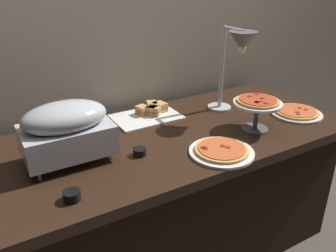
{
  "coord_description": "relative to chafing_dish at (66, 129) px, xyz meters",
  "views": [
    {
      "loc": [
        -0.84,
        -1.37,
        1.54
      ],
      "look_at": [
        -0.03,
        0.0,
        0.81
      ],
      "focal_mm": 37.24,
      "sensor_mm": 36.0,
      "label": 1
    }
  ],
  "objects": [
    {
      "name": "ground_plane",
      "position": [
        0.53,
        -0.0,
        -0.91
      ],
      "size": [
        8.0,
        8.0,
        0.0
      ],
      "primitive_type": "plane",
      "color": "#4C443D"
    },
    {
      "name": "back_wall",
      "position": [
        0.53,
        0.5,
        0.29
      ],
      "size": [
        4.4,
        0.04,
        2.4
      ],
      "primitive_type": "cube",
      "color": "#B7A893",
      "rests_on": "ground_plane"
    },
    {
      "name": "buffet_table",
      "position": [
        0.53,
        -0.0,
        -0.53
      ],
      "size": [
        1.9,
        0.84,
        0.76
      ],
      "color": "black",
      "rests_on": "ground_plane"
    },
    {
      "name": "chafing_dish",
      "position": [
        0.0,
        0.0,
        0.0
      ],
      "size": [
        0.38,
        0.24,
        0.27
      ],
      "color": "#B7BABF",
      "rests_on": "buffet_table"
    },
    {
      "name": "heat_lamp",
      "position": [
        0.95,
        0.03,
        0.22
      ],
      "size": [
        0.15,
        0.3,
        0.49
      ],
      "color": "#B7BABF",
      "rests_on": "buffet_table"
    },
    {
      "name": "pizza_plate_front",
      "position": [
        1.28,
        -0.15,
        -0.14
      ],
      "size": [
        0.29,
        0.29,
        0.03
      ],
      "color": "white",
      "rests_on": "buffet_table"
    },
    {
      "name": "pizza_plate_center",
      "position": [
        0.61,
        -0.29,
        -0.14
      ],
      "size": [
        0.3,
        0.3,
        0.03
      ],
      "color": "white",
      "rests_on": "buffet_table"
    },
    {
      "name": "pizza_plate_raised_stand",
      "position": [
        0.93,
        -0.17,
        -0.02
      ],
      "size": [
        0.25,
        0.25,
        0.17
      ],
      "color": "#595B60",
      "rests_on": "buffet_table"
    },
    {
      "name": "sandwich_platter",
      "position": [
        0.53,
        0.26,
        -0.13
      ],
      "size": [
        0.37,
        0.26,
        0.06
      ],
      "color": "white",
      "rests_on": "buffet_table"
    },
    {
      "name": "sauce_cup_near",
      "position": [
        -0.08,
        -0.29,
        -0.13
      ],
      "size": [
        0.07,
        0.07,
        0.04
      ],
      "color": "black",
      "rests_on": "buffet_table"
    },
    {
      "name": "sauce_cup_far",
      "position": [
        0.28,
        -0.11,
        -0.14
      ],
      "size": [
        0.06,
        0.06,
        0.03
      ],
      "color": "black",
      "rests_on": "buffet_table"
    }
  ]
}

